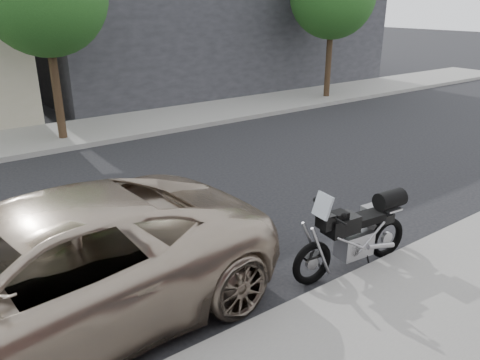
% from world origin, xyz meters
% --- Properties ---
extents(ground, '(120.00, 120.00, 0.00)m').
position_xyz_m(ground, '(0.00, 0.00, 0.00)').
color(ground, black).
rests_on(ground, ground).
extents(far_sidewalk, '(44.00, 3.00, 0.15)m').
position_xyz_m(far_sidewalk, '(0.00, -6.50, 0.07)').
color(far_sidewalk, gray).
rests_on(far_sidewalk, ground).
extents(far_building_dark, '(16.00, 11.00, 7.00)m').
position_xyz_m(far_building_dark, '(-7.00, -13.50, 3.50)').
color(far_building_dark, '#2B2A2F').
rests_on(far_building_dark, ground).
extents(motorcycle, '(2.22, 0.72, 1.40)m').
position_xyz_m(motorcycle, '(0.35, 3.76, 0.61)').
color(motorcycle, black).
rests_on(motorcycle, ground).
extents(minivan, '(6.29, 3.28, 1.69)m').
position_xyz_m(minivan, '(4.83, 2.60, 0.85)').
color(minivan, tan).
rests_on(minivan, ground).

